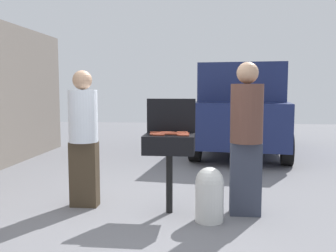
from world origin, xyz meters
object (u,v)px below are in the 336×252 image
(hot_dog_6, at_px, (156,133))
(parked_minivan, at_px, (243,108))
(hot_dog_9, at_px, (162,134))
(hot_dog_12, at_px, (155,134))
(hot_dog_4, at_px, (184,134))
(propane_tank, at_px, (209,193))
(person_left, at_px, (83,133))
(bbq_grill, at_px, (169,147))
(hot_dog_8, at_px, (183,135))
(hot_dog_0, at_px, (182,135))
(hot_dog_2, at_px, (169,133))
(hot_dog_11, at_px, (179,133))
(hot_dog_10, at_px, (166,132))
(hot_dog_1, at_px, (165,133))
(hot_dog_5, at_px, (174,134))
(person_right, at_px, (246,133))
(hot_dog_3, at_px, (182,132))
(hot_dog_7, at_px, (159,135))

(hot_dog_6, height_order, parked_minivan, parked_minivan)
(hot_dog_9, distance_m, hot_dog_12, 0.10)
(hot_dog_4, height_order, propane_tank, hot_dog_4)
(person_left, distance_m, parked_minivan, 5.05)
(bbq_grill, relative_size, hot_dog_8, 7.29)
(hot_dog_0, distance_m, hot_dog_6, 0.37)
(hot_dog_2, bearing_deg, hot_dog_11, -7.47)
(hot_dog_2, bearing_deg, hot_dog_8, -50.44)
(propane_tank, bearing_deg, hot_dog_10, 145.34)
(hot_dog_8, height_order, hot_dog_10, same)
(hot_dog_1, bearing_deg, hot_dog_9, -125.08)
(hot_dog_5, bearing_deg, hot_dog_0, -27.66)
(hot_dog_5, height_order, hot_dog_6, same)
(person_left, bearing_deg, hot_dog_5, -20.61)
(hot_dog_2, distance_m, person_left, 1.09)
(hot_dog_1, relative_size, hot_dog_11, 1.00)
(hot_dog_12, distance_m, person_right, 1.06)
(hot_dog_11, height_order, hot_dog_12, same)
(hot_dog_2, xyz_separation_m, person_left, (-1.08, 0.05, -0.03))
(hot_dog_10, bearing_deg, hot_dog_8, -48.44)
(person_right, bearing_deg, hot_dog_2, 0.86)
(hot_dog_5, xyz_separation_m, hot_dog_9, (-0.14, 0.01, 0.00))
(hot_dog_12, distance_m, person_left, 0.97)
(hot_dog_2, bearing_deg, person_left, 177.50)
(bbq_grill, height_order, hot_dog_3, hot_dog_3)
(hot_dog_1, distance_m, person_left, 1.05)
(hot_dog_8, xyz_separation_m, hot_dog_11, (-0.07, 0.21, 0.00))
(hot_dog_2, height_order, hot_dog_9, same)
(hot_dog_6, relative_size, hot_dog_10, 1.00)
(bbq_grill, height_order, hot_dog_5, hot_dog_5)
(hot_dog_10, bearing_deg, hot_dog_3, 5.04)
(hot_dog_2, distance_m, hot_dog_6, 0.16)
(hot_dog_6, distance_m, hot_dog_7, 0.21)
(hot_dog_10, bearing_deg, propane_tank, -34.66)
(hot_dog_4, xyz_separation_m, hot_dog_8, (0.01, -0.15, 0.00))
(hot_dog_1, bearing_deg, person_right, 0.41)
(hot_dog_3, relative_size, hot_dog_4, 1.00)
(hot_dog_1, height_order, hot_dog_5, same)
(hot_dog_3, height_order, hot_dog_5, same)
(hot_dog_0, height_order, parked_minivan, parked_minivan)
(hot_dog_3, relative_size, hot_dog_6, 1.00)
(hot_dog_2, xyz_separation_m, hot_dog_3, (0.16, 0.05, 0.00))
(hot_dog_2, xyz_separation_m, propane_tank, (0.49, -0.34, -0.64))
(hot_dog_12, distance_m, parked_minivan, 4.89)
(person_left, bearing_deg, hot_dog_4, -17.84)
(hot_dog_6, bearing_deg, hot_dog_2, 8.15)
(person_left, bearing_deg, hot_dog_6, -16.45)
(hot_dog_0, bearing_deg, person_right, 8.95)
(bbq_grill, height_order, hot_dog_7, hot_dog_7)
(hot_dog_6, bearing_deg, hot_dog_4, -9.45)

